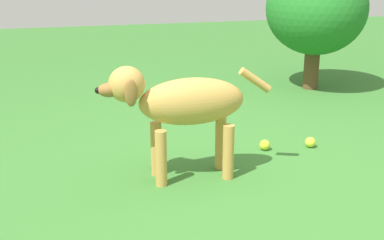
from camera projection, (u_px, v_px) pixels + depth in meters
ground at (247, 189)px, 2.55m from camera, size 14.00×14.00×0.00m
dog at (182, 104)px, 2.56m from camera, size 0.23×0.94×0.63m
tennis_ball_0 at (265, 145)px, 3.07m from camera, size 0.07×0.07×0.07m
tennis_ball_1 at (310, 142)px, 3.11m from camera, size 0.07×0.07×0.07m
shrub_near at (316, 9)px, 4.34m from camera, size 0.96×0.86×1.14m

